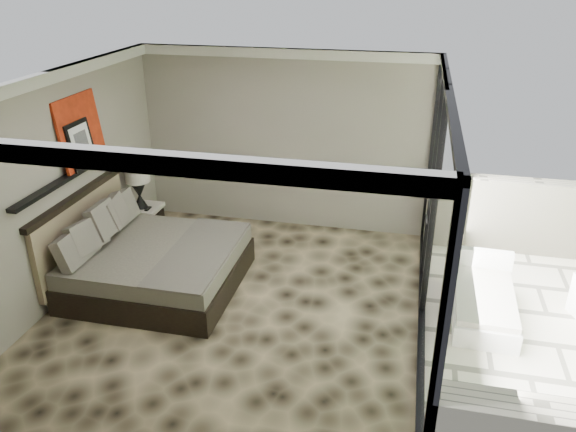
% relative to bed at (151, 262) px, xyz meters
% --- Properties ---
extents(floor, '(5.00, 5.00, 0.00)m').
position_rel_bed_xyz_m(floor, '(1.26, -0.21, -0.34)').
color(floor, black).
rests_on(floor, ground).
extents(ceiling, '(4.50, 5.00, 0.02)m').
position_rel_bed_xyz_m(ceiling, '(1.26, -0.21, 2.45)').
color(ceiling, silver).
rests_on(ceiling, back_wall).
extents(back_wall, '(4.50, 0.02, 2.80)m').
position_rel_bed_xyz_m(back_wall, '(1.26, 2.28, 1.06)').
color(back_wall, gray).
rests_on(back_wall, floor).
extents(left_wall, '(0.02, 5.00, 2.80)m').
position_rel_bed_xyz_m(left_wall, '(-0.98, -0.21, 1.06)').
color(left_wall, gray).
rests_on(left_wall, floor).
extents(glass_wall, '(0.08, 5.00, 2.80)m').
position_rel_bed_xyz_m(glass_wall, '(3.51, -0.21, 1.06)').
color(glass_wall, white).
rests_on(glass_wall, floor).
extents(terrace_slab, '(3.00, 5.00, 0.12)m').
position_rel_bed_xyz_m(terrace_slab, '(5.01, -0.21, -0.40)').
color(terrace_slab, silver).
rests_on(terrace_slab, ground).
extents(picture_ledge, '(0.12, 2.20, 0.05)m').
position_rel_bed_xyz_m(picture_ledge, '(-0.92, -0.11, 1.16)').
color(picture_ledge, black).
rests_on(picture_ledge, left_wall).
extents(bed, '(2.11, 2.04, 1.17)m').
position_rel_bed_xyz_m(bed, '(0.00, 0.00, 0.00)').
color(bed, black).
rests_on(bed, floor).
extents(nightstand, '(0.52, 0.52, 0.48)m').
position_rel_bed_xyz_m(nightstand, '(-0.71, 1.30, -0.11)').
color(nightstand, black).
rests_on(nightstand, floor).
extents(table_lamp, '(0.37, 0.37, 0.67)m').
position_rel_bed_xyz_m(table_lamp, '(-0.74, 1.26, 0.61)').
color(table_lamp, black).
rests_on(table_lamp, nightstand).
extents(abstract_canvas, '(0.13, 0.90, 0.90)m').
position_rel_bed_xyz_m(abstract_canvas, '(-0.93, 0.29, 1.63)').
color(abstract_canvas, '#B9460F').
rests_on(abstract_canvas, picture_ledge).
extents(framed_print, '(0.11, 0.50, 0.60)m').
position_rel_bed_xyz_m(framed_print, '(-0.88, 0.18, 1.48)').
color(framed_print, black).
rests_on(framed_print, picture_ledge).
extents(lounger, '(0.76, 1.46, 0.56)m').
position_rel_bed_xyz_m(lounger, '(4.23, 0.26, -0.17)').
color(lounger, white).
rests_on(lounger, terrace_slab).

